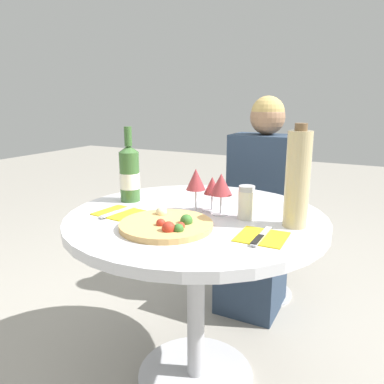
# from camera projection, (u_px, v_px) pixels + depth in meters

# --- Properties ---
(ground_plane) EXTENTS (12.00, 12.00, 0.00)m
(ground_plane) POSITION_uv_depth(u_px,v_px,m) (196.00, 377.00, 1.59)
(ground_plane) COLOR gray
(ground_plane) RESTS_ON ground
(dining_table) EXTENTS (0.98, 0.98, 0.73)m
(dining_table) POSITION_uv_depth(u_px,v_px,m) (196.00, 248.00, 1.45)
(dining_table) COLOR #B2B2B7
(dining_table) RESTS_ON ground_plane
(chair_behind_diner) EXTENTS (0.43, 0.43, 0.92)m
(chair_behind_diner) POSITION_uv_depth(u_px,v_px,m) (266.00, 221.00, 2.24)
(chair_behind_diner) COLOR #ADADB2
(chair_behind_diner) RESTS_ON ground_plane
(seated_diner) EXTENTS (0.38, 0.45, 1.17)m
(seated_diner) POSITION_uv_depth(u_px,v_px,m) (259.00, 214.00, 2.09)
(seated_diner) COLOR #28384C
(seated_diner) RESTS_ON ground_plane
(pizza_large) EXTENTS (0.32, 0.32, 0.05)m
(pizza_large) POSITION_uv_depth(u_px,v_px,m) (167.00, 225.00, 1.26)
(pizza_large) COLOR tan
(pizza_large) RESTS_ON dining_table
(wine_bottle) EXTENTS (0.08, 0.08, 0.31)m
(wine_bottle) POSITION_uv_depth(u_px,v_px,m) (130.00, 174.00, 1.57)
(wine_bottle) COLOR #38602D
(wine_bottle) RESTS_ON dining_table
(tall_carafe) EXTENTS (0.08, 0.08, 0.35)m
(tall_carafe) POSITION_uv_depth(u_px,v_px,m) (297.00, 179.00, 1.24)
(tall_carafe) COLOR tan
(tall_carafe) RESTS_ON dining_table
(sugar_shaker) EXTENTS (0.06, 0.06, 0.12)m
(sugar_shaker) POSITION_uv_depth(u_px,v_px,m) (246.00, 203.00, 1.35)
(sugar_shaker) COLOR silver
(sugar_shaker) RESTS_ON dining_table
(wine_glass_front_right) EXTENTS (0.08, 0.08, 0.16)m
(wine_glass_front_right) POSITION_uv_depth(u_px,v_px,m) (221.00, 185.00, 1.38)
(wine_glass_front_right) COLOR silver
(wine_glass_front_right) RESTS_ON dining_table
(wine_glass_center) EXTENTS (0.07, 0.07, 0.13)m
(wine_glass_center) POSITION_uv_depth(u_px,v_px,m) (212.00, 186.00, 1.44)
(wine_glass_center) COLOR silver
(wine_glass_center) RESTS_ON dining_table
(wine_glass_front_left) EXTENTS (0.08, 0.08, 0.17)m
(wine_glass_front_left) POSITION_uv_depth(u_px,v_px,m) (196.00, 180.00, 1.42)
(wine_glass_front_left) COLOR silver
(wine_glass_front_left) RESTS_ON dining_table
(place_setting_left) EXTENTS (0.16, 0.19, 0.01)m
(place_setting_left) POSITION_uv_depth(u_px,v_px,m) (118.00, 212.00, 1.42)
(place_setting_left) COLOR yellow
(place_setting_left) RESTS_ON dining_table
(place_setting_right) EXTENTS (0.15, 0.19, 0.01)m
(place_setting_right) POSITION_uv_depth(u_px,v_px,m) (262.00, 237.00, 1.17)
(place_setting_right) COLOR yellow
(place_setting_right) RESTS_ON dining_table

